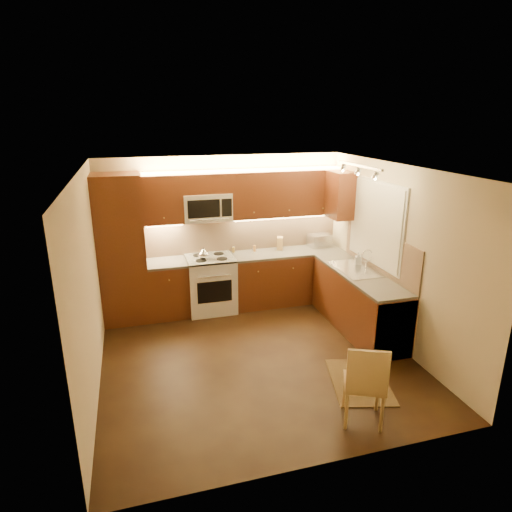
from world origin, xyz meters
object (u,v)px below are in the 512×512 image
object	(u,v)px
kettle	(204,253)
toaster_oven	(319,240)
stove	(211,284)
microwave	(207,207)
knife_block	(280,243)
dining_chair	(364,381)
soap_bottle	(358,259)
sink	(356,265)

from	to	relation	value
kettle	toaster_oven	xyz separation A→B (m)	(2.08, 0.23, -0.01)
stove	toaster_oven	distance (m)	2.05
microwave	toaster_oven	world-z (taller)	microwave
knife_block	kettle	bearing A→B (deg)	-149.84
stove	kettle	distance (m)	0.58
stove	dining_chair	bearing A→B (deg)	-72.09
toaster_oven	kettle	bearing A→B (deg)	178.04
kettle	toaster_oven	bearing A→B (deg)	18.93
dining_chair	stove	bearing A→B (deg)	131.75
kettle	knife_block	distance (m)	1.39
knife_block	stove	bearing A→B (deg)	-152.59
kettle	knife_block	xyz separation A→B (m)	(1.36, 0.26, -0.01)
stove	kettle	bearing A→B (deg)	-143.96
stove	knife_block	xyz separation A→B (m)	(1.25, 0.18, 0.55)
microwave	knife_block	xyz separation A→B (m)	(1.25, 0.04, -0.71)
microwave	knife_block	distance (m)	1.44
toaster_oven	knife_block	size ratio (longest dim) A/B	1.69
stove	knife_block	bearing A→B (deg)	8.01
knife_block	microwave	bearing A→B (deg)	-158.73
knife_block	soap_bottle	xyz separation A→B (m)	(0.89, -1.12, -0.00)
sink	knife_block	world-z (taller)	knife_block
sink	dining_chair	size ratio (longest dim) A/B	0.92
dining_chair	sink	bearing A→B (deg)	88.80
sink	stove	bearing A→B (deg)	150.64
knife_block	soap_bottle	bearing A→B (deg)	-32.20
toaster_oven	soap_bottle	xyz separation A→B (m)	(0.17, -1.10, -0.01)
soap_bottle	microwave	bearing A→B (deg)	174.02
microwave	knife_block	bearing A→B (deg)	1.87
knife_block	soap_bottle	distance (m)	1.43
stove	microwave	size ratio (longest dim) A/B	1.21
soap_bottle	dining_chair	world-z (taller)	soap_bottle
kettle	toaster_oven	world-z (taller)	same
kettle	dining_chair	bearing A→B (deg)	-57.26
soap_bottle	knife_block	bearing A→B (deg)	149.25
toaster_oven	microwave	bearing A→B (deg)	172.09
kettle	knife_block	world-z (taller)	kettle
dining_chair	soap_bottle	bearing A→B (deg)	87.67
microwave	kettle	world-z (taller)	microwave
microwave	soap_bottle	bearing A→B (deg)	-26.83
microwave	soap_bottle	xyz separation A→B (m)	(2.14, -1.08, -0.72)
stove	sink	distance (m)	2.35
kettle	knife_block	bearing A→B (deg)	23.27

